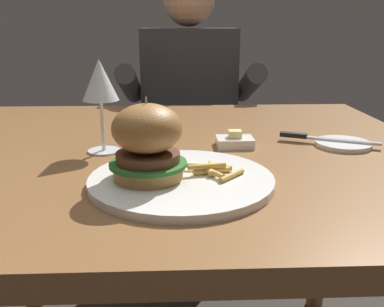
{
  "coord_description": "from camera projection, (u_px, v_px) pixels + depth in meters",
  "views": [
    {
      "loc": [
        0.0,
        -0.9,
        1.0
      ],
      "look_at": [
        0.03,
        -0.2,
        0.78
      ],
      "focal_mm": 40.0,
      "sensor_mm": 36.0,
      "label": 1
    }
  ],
  "objects": [
    {
      "name": "dining_table",
      "position": [
        175.0,
        184.0,
        0.96
      ],
      "size": [
        1.13,
        0.98,
        0.74
      ],
      "color": "brown",
      "rests_on": "ground"
    },
    {
      "name": "main_plate",
      "position": [
        181.0,
        180.0,
        0.71
      ],
      "size": [
        0.31,
        0.31,
        0.01
      ],
      "primitive_type": "cylinder",
      "color": "white",
      "rests_on": "dining_table"
    },
    {
      "name": "burger_sandwich",
      "position": [
        147.0,
        142.0,
        0.68
      ],
      "size": [
        0.13,
        0.13,
        0.13
      ],
      "color": "#B78447",
      "rests_on": "main_plate"
    },
    {
      "name": "fries_pile",
      "position": [
        211.0,
        169.0,
        0.72
      ],
      "size": [
        0.11,
        0.09,
        0.02
      ],
      "color": "gold",
      "rests_on": "main_plate"
    },
    {
      "name": "wine_glass",
      "position": [
        99.0,
        83.0,
        0.85
      ],
      "size": [
        0.07,
        0.07,
        0.19
      ],
      "color": "silver",
      "rests_on": "dining_table"
    },
    {
      "name": "bread_plate",
      "position": [
        343.0,
        144.0,
        0.93
      ],
      "size": [
        0.12,
        0.12,
        0.01
      ],
      "primitive_type": "cylinder",
      "color": "white",
      "rests_on": "dining_table"
    },
    {
      "name": "table_knife",
      "position": [
        319.0,
        138.0,
        0.95
      ],
      "size": [
        0.2,
        0.1,
        0.01
      ],
      "color": "silver",
      "rests_on": "bread_plate"
    },
    {
      "name": "butter_dish",
      "position": [
        234.0,
        141.0,
        0.93
      ],
      "size": [
        0.08,
        0.06,
        0.04
      ],
      "color": "white",
      "rests_on": "dining_table"
    },
    {
      "name": "diner_person",
      "position": [
        189.0,
        136.0,
        1.72
      ],
      "size": [
        0.51,
        0.36,
        1.18
      ],
      "color": "#282833",
      "rests_on": "ground"
    }
  ]
}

